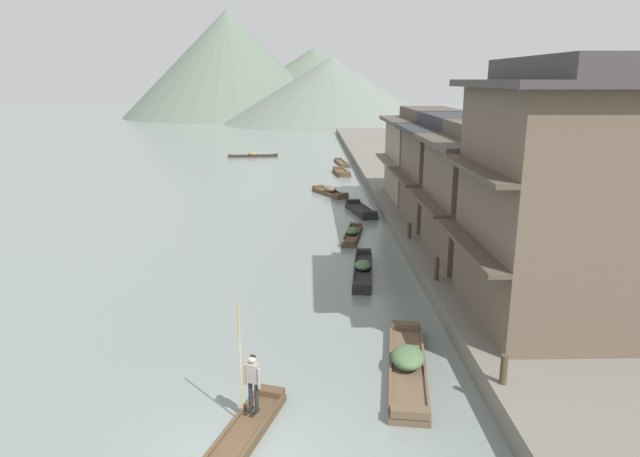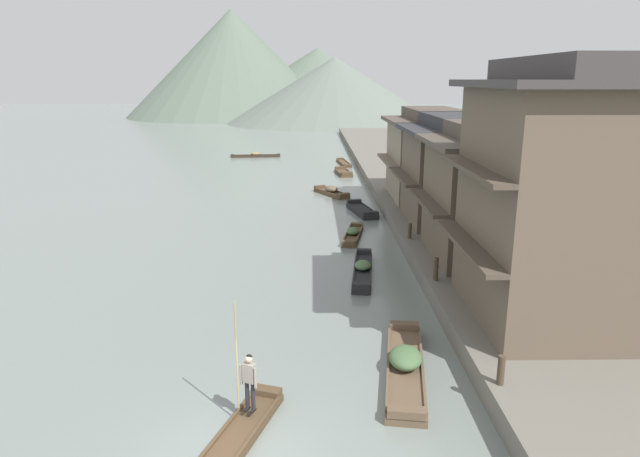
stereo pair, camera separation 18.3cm
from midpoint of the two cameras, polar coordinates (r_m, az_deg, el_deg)
The scene contains 21 objects.
riverbank_right at distance 44.66m, azimuth 17.24°, elevation 3.34°, with size 18.00×110.00×0.76m, color #6B665B.
boat_foreground_poled at distance 14.90m, azimuth -8.65°, elevation -20.94°, with size 2.38×4.98×0.38m.
boatman_person at distance 15.13m, azimuth -6.91°, elevation -14.59°, with size 0.54×0.35×3.04m.
boat_moored_nearest at distance 60.54m, azimuth 2.53°, elevation 6.63°, with size 1.44×5.30×0.37m.
boat_moored_second at distance 53.87m, azimuth 2.50°, elevation 5.67°, with size 1.63×3.75×0.53m.
boat_moored_third at distance 44.24m, azimuth 1.29°, elevation 3.76°, with size 2.79×3.97×0.74m.
boat_moored_far at distance 38.30m, azimuth 4.42°, elevation 1.83°, with size 1.94×4.31×0.54m.
boat_midriver_drifting at distance 66.63m, azimuth -6.48°, elevation 7.37°, with size 5.82×1.38×0.61m.
boat_midriver_upstream at distance 32.31m, azimuth 3.52°, elevation -0.59°, with size 1.58×4.33×0.59m.
boat_upstream_distant at distance 18.07m, azimuth 8.93°, elevation -13.54°, with size 1.96×5.86×0.80m.
boat_crossing_west at distance 26.28m, azimuth 4.56°, elevation -4.24°, with size 1.42×5.33×0.67m.
house_waterfront_nearest at distance 20.26m, azimuth 23.00°, elevation 3.04°, with size 6.08×7.26×8.74m.
house_waterfront_second at distance 26.79m, azimuth 16.70°, elevation 3.42°, with size 5.85×6.64×6.14m.
house_waterfront_tall at distance 33.34m, azimuth 13.42°, elevation 5.79°, with size 6.08×6.82×6.14m.
house_waterfront_narrow at distance 39.94m, azimuth 11.33°, elevation 7.35°, with size 6.46×7.53×6.14m.
mooring_post_dock_near at distance 16.48m, azimuth 18.19°, elevation -13.48°, with size 0.20×0.20×0.85m, color #473828.
mooring_post_dock_mid at distance 23.72m, azimuth 11.89°, elevation -4.04°, with size 0.20×0.20×0.97m, color #473828.
mooring_post_dock_far at distance 29.67m, azimuth 9.26°, elevation -0.24°, with size 0.20×0.20×0.80m, color #473828.
hill_far_west at distance 142.77m, azimuth -8.83°, elevation 16.20°, with size 51.08×51.08×24.96m, color #5B6B5B.
hill_far_centre at distance 147.87m, azimuth -0.22°, elevation 14.68°, with size 55.01×55.01×16.48m, color #5B6B5B.
hill_far_east at distance 119.92m, azimuth 1.52°, elevation 13.84°, with size 44.90×44.90×13.23m, color slate.
Camera 2 is at (1.90, -11.61, 8.81)m, focal length 31.56 mm.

